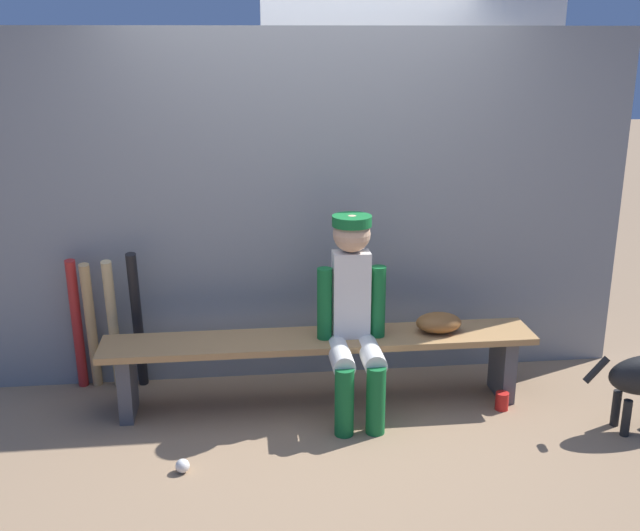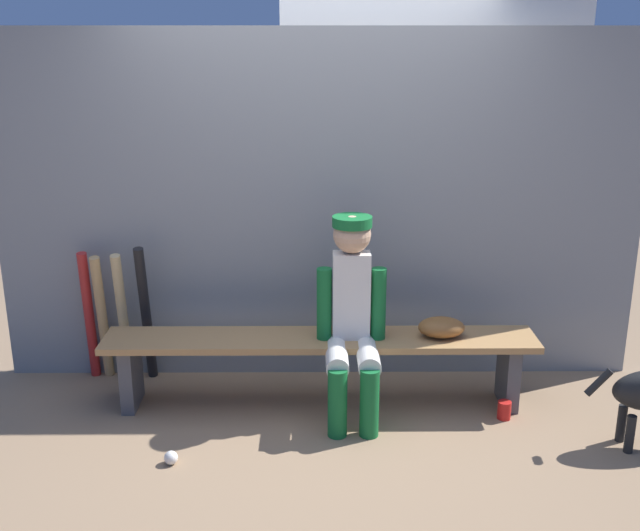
# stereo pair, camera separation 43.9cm
# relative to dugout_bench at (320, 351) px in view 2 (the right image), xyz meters

# --- Properties ---
(ground_plane) EXTENTS (30.00, 30.00, 0.00)m
(ground_plane) POSITION_rel_dugout_bench_xyz_m (0.00, 0.00, -0.35)
(ground_plane) COLOR #937556
(chainlink_fence) EXTENTS (4.12, 0.03, 2.24)m
(chainlink_fence) POSITION_rel_dugout_bench_xyz_m (0.00, 0.47, 0.77)
(chainlink_fence) COLOR gray
(chainlink_fence) RESTS_ON ground_plane
(dugout_bench) EXTENTS (2.61, 0.36, 0.45)m
(dugout_bench) POSITION_rel_dugout_bench_xyz_m (0.00, 0.00, 0.00)
(dugout_bench) COLOR #AD7F4C
(dugout_bench) RESTS_ON ground_plane
(player_seated) EXTENTS (0.41, 0.55, 1.19)m
(player_seated) POSITION_rel_dugout_bench_xyz_m (0.19, -0.11, 0.29)
(player_seated) COLOR silver
(player_seated) RESTS_ON ground_plane
(baseball_glove) EXTENTS (0.28, 0.20, 0.12)m
(baseball_glove) POSITION_rel_dugout_bench_xyz_m (0.73, 0.00, 0.15)
(baseball_glove) COLOR brown
(baseball_glove) RESTS_ON dugout_bench
(bat_aluminum_black) EXTENTS (0.07, 0.24, 0.94)m
(bat_aluminum_black) POSITION_rel_dugout_bench_xyz_m (-1.11, 0.33, 0.12)
(bat_aluminum_black) COLOR black
(bat_aluminum_black) RESTS_ON ground_plane
(bat_wood_natural) EXTENTS (0.07, 0.22, 0.89)m
(bat_wood_natural) POSITION_rel_dugout_bench_xyz_m (-1.27, 0.34, 0.09)
(bat_wood_natural) COLOR tan
(bat_wood_natural) RESTS_ON ground_plane
(bat_wood_tan) EXTENTS (0.08, 0.22, 0.87)m
(bat_wood_tan) POSITION_rel_dugout_bench_xyz_m (-1.40, 0.36, 0.08)
(bat_wood_tan) COLOR tan
(bat_wood_tan) RESTS_ON ground_plane
(bat_aluminum_red) EXTENTS (0.09, 0.19, 0.89)m
(bat_aluminum_red) POSITION_rel_dugout_bench_xyz_m (-1.49, 0.37, 0.09)
(bat_aluminum_red) COLOR #B22323
(bat_aluminum_red) RESTS_ON ground_plane
(baseball) EXTENTS (0.07, 0.07, 0.07)m
(baseball) POSITION_rel_dugout_bench_xyz_m (-0.80, -0.67, -0.32)
(baseball) COLOR white
(baseball) RESTS_ON ground_plane
(cup_on_ground) EXTENTS (0.08, 0.08, 0.11)m
(cup_on_ground) POSITION_rel_dugout_bench_xyz_m (1.09, -0.19, -0.30)
(cup_on_ground) COLOR red
(cup_on_ground) RESTS_ON ground_plane
(cup_on_bench) EXTENTS (0.08, 0.08, 0.11)m
(cup_on_bench) POSITION_rel_dugout_bench_xyz_m (0.34, 0.05, 0.15)
(cup_on_bench) COLOR red
(cup_on_bench) RESTS_ON dugout_bench
(scoreboard) EXTENTS (2.44, 0.27, 3.39)m
(scoreboard) POSITION_rel_dugout_bench_xyz_m (0.88, 1.27, 2.04)
(scoreboard) COLOR #3F3F42
(scoreboard) RESTS_ON ground_plane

